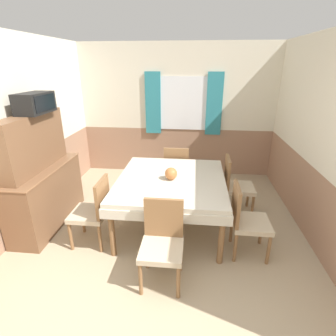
% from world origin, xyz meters
% --- Properties ---
extents(wall_back, '(4.28, 0.09, 2.60)m').
position_xyz_m(wall_back, '(0.01, 3.82, 1.31)').
color(wall_back, silver).
rests_on(wall_back, ground_plane).
extents(wall_left, '(0.05, 4.20, 2.60)m').
position_xyz_m(wall_left, '(-1.96, 1.90, 1.30)').
color(wall_left, silver).
rests_on(wall_left, ground_plane).
extents(wall_right, '(0.05, 4.20, 2.60)m').
position_xyz_m(wall_right, '(1.96, 1.90, 1.30)').
color(wall_right, silver).
rests_on(wall_right, ground_plane).
extents(dining_table, '(1.48, 1.61, 0.75)m').
position_xyz_m(dining_table, '(0.09, 1.74, 0.65)').
color(dining_table, beige).
rests_on(dining_table, ground_plane).
extents(chair_right_far, '(0.44, 0.44, 0.90)m').
position_xyz_m(chair_right_far, '(1.03, 2.23, 0.49)').
color(chair_right_far, brown).
rests_on(chair_right_far, ground_plane).
extents(chair_right_near, '(0.44, 0.44, 0.90)m').
position_xyz_m(chair_right_near, '(1.03, 1.26, 0.49)').
color(chair_right_near, brown).
rests_on(chair_right_near, ground_plane).
extents(chair_head_window, '(0.44, 0.44, 0.90)m').
position_xyz_m(chair_head_window, '(0.09, 2.75, 0.49)').
color(chair_head_window, brown).
rests_on(chair_head_window, ground_plane).
extents(chair_head_near, '(0.44, 0.44, 0.90)m').
position_xyz_m(chair_head_near, '(0.09, 0.73, 0.49)').
color(chair_head_near, brown).
rests_on(chair_head_near, ground_plane).
extents(chair_left_near, '(0.44, 0.44, 0.90)m').
position_xyz_m(chair_left_near, '(-0.85, 1.26, 0.49)').
color(chair_left_near, brown).
rests_on(chair_left_near, ground_plane).
extents(sideboard, '(0.46, 1.41, 1.60)m').
position_xyz_m(sideboard, '(-1.72, 1.63, 0.67)').
color(sideboard, brown).
rests_on(sideboard, ground_plane).
extents(tv, '(0.29, 0.55, 0.26)m').
position_xyz_m(tv, '(-1.68, 1.74, 1.73)').
color(tv, black).
rests_on(tv, sideboard).
extents(vase, '(0.17, 0.17, 0.17)m').
position_xyz_m(vase, '(0.09, 1.71, 0.83)').
color(vase, '#B26B38').
rests_on(vase, dining_table).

